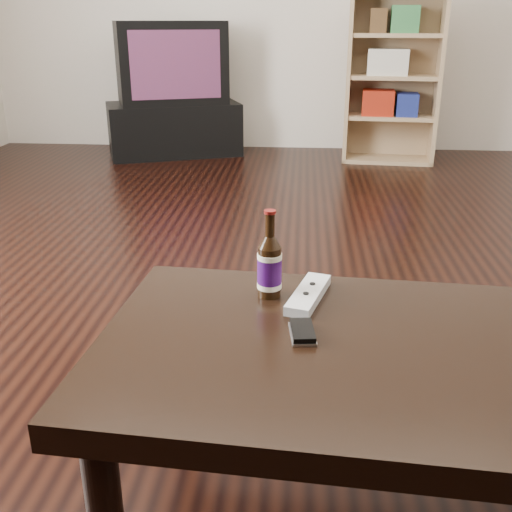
# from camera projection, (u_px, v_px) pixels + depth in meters

# --- Properties ---
(floor) EXTENTS (5.00, 6.00, 0.01)m
(floor) POSITION_uv_depth(u_px,v_px,m) (295.00, 314.00, 2.17)
(floor) COLOR black
(floor) RESTS_ON ground
(tv_stand) EXTENTS (1.09, 0.80, 0.39)m
(tv_stand) POSITION_uv_depth(u_px,v_px,m) (174.00, 129.00, 4.64)
(tv_stand) COLOR black
(tv_stand) RESTS_ON floor
(tv) EXTENTS (0.90, 0.73, 0.59)m
(tv) POSITION_uv_depth(u_px,v_px,m) (171.00, 63.00, 4.45)
(tv) COLOR black
(tv) RESTS_ON tv_stand
(bookshelf) EXTENTS (0.68, 0.36, 1.21)m
(bookshelf) POSITION_uv_depth(u_px,v_px,m) (392.00, 73.00, 4.27)
(bookshelf) COLOR tan
(bookshelf) RESTS_ON floor
(coffee_table) EXTENTS (1.14, 0.72, 0.41)m
(coffee_table) POSITION_uv_depth(u_px,v_px,m) (380.00, 371.00, 1.16)
(coffee_table) COLOR black
(coffee_table) RESTS_ON floor
(beer_bottle) EXTENTS (0.07, 0.07, 0.20)m
(beer_bottle) POSITION_uv_depth(u_px,v_px,m) (270.00, 266.00, 1.32)
(beer_bottle) COLOR black
(beer_bottle) RESTS_ON coffee_table
(phone) EXTENTS (0.06, 0.10, 0.02)m
(phone) POSITION_uv_depth(u_px,v_px,m) (302.00, 332.00, 1.17)
(phone) COLOR silver
(phone) RESTS_ON coffee_table
(remote) EXTENTS (0.11, 0.20, 0.02)m
(remote) POSITION_uv_depth(u_px,v_px,m) (308.00, 294.00, 1.33)
(remote) COLOR silver
(remote) RESTS_ON coffee_table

